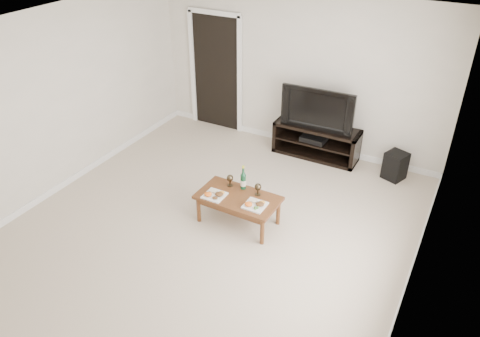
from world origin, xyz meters
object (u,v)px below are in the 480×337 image
Objects in this scene: television at (319,107)px; coffee_table at (238,210)px; media_console at (316,141)px; subwoofer at (395,166)px.

coffee_table is at bearing -98.57° from television.
media_console is 1.19× the size of television.
television is 1.48m from subwoofer.
media_console is 0.62m from television.
media_console is at bearing -162.65° from subwoofer.
subwoofer reaches higher than coffee_table.
media_console is at bearing 0.00° from television.
television is 1.10× the size of coffee_table.
media_console is 1.32m from subwoofer.
television is (0.00, 0.00, 0.62)m from media_console.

